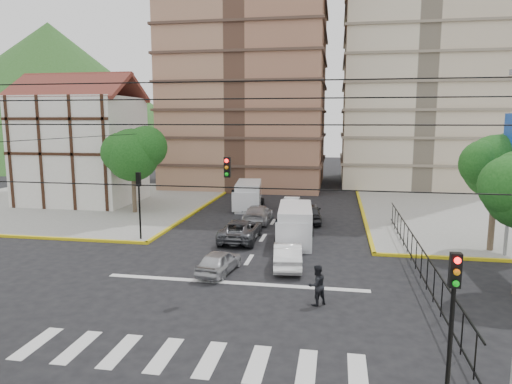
% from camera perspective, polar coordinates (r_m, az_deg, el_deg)
% --- Properties ---
extents(ground, '(160.00, 160.00, 0.00)m').
position_cam_1_polar(ground, '(21.64, -3.45, -12.35)').
color(ground, black).
rests_on(ground, ground).
extents(sidewalk_nw, '(26.00, 26.00, 0.15)m').
position_cam_1_polar(sidewalk_nw, '(47.35, -21.67, -1.16)').
color(sidewalk_nw, gray).
rests_on(sidewalk_nw, ground).
extents(crosswalk_stripes, '(12.00, 2.40, 0.01)m').
position_cam_1_polar(crosswalk_stripes, '(16.41, -8.63, -19.74)').
color(crosswalk_stripes, silver).
rests_on(crosswalk_stripes, ground).
extents(stop_line, '(13.00, 0.40, 0.01)m').
position_cam_1_polar(stop_line, '(22.74, -2.73, -11.26)').
color(stop_line, silver).
rests_on(stop_line, ground).
extents(tudor_building, '(10.80, 8.05, 12.23)m').
position_cam_1_polar(tudor_building, '(46.26, -20.98, 5.12)').
color(tudor_building, silver).
rests_on(tudor_building, ground).
extents(distant_hill, '(70.00, 70.00, 28.00)m').
position_cam_1_polar(distant_hill, '(107.88, -24.14, 11.43)').
color(distant_hill, '#28551C').
rests_on(distant_hill, ground).
extents(park_fence, '(0.10, 22.50, 1.66)m').
position_cam_1_polar(park_fence, '(25.70, 19.29, -9.37)').
color(park_fence, black).
rests_on(park_fence, ground).
extents(tree_park_c, '(4.65, 3.80, 7.25)m').
position_cam_1_polar(tree_park_c, '(30.20, 28.02, 3.11)').
color(tree_park_c, '#473828').
rests_on(tree_park_c, ground).
extents(tree_tudor, '(5.39, 4.40, 7.43)m').
position_cam_1_polar(tree_tudor, '(39.41, -15.06, 4.80)').
color(tree_tudor, '#473828').
rests_on(tree_tudor, ground).
extents(traffic_light_se, '(0.28, 0.22, 4.40)m').
position_cam_1_polar(traffic_light_se, '(13.08, 23.36, -13.07)').
color(traffic_light_se, black).
rests_on(traffic_light_se, ground).
extents(traffic_light_nw, '(0.28, 0.22, 4.40)m').
position_cam_1_polar(traffic_light_nw, '(30.51, -14.41, -0.28)').
color(traffic_light_nw, black).
rests_on(traffic_light_nw, ground).
extents(traffic_light_hanging, '(18.00, 9.12, 0.92)m').
position_cam_1_polar(traffic_light_hanging, '(18.30, -5.10, 2.79)').
color(traffic_light_hanging, black).
rests_on(traffic_light_hanging, ground).
extents(van_right_lane, '(2.48, 5.42, 2.38)m').
position_cam_1_polar(van_right_lane, '(29.45, 4.86, -4.24)').
color(van_right_lane, silver).
rests_on(van_right_lane, ground).
extents(van_left_lane, '(2.76, 5.57, 2.40)m').
position_cam_1_polar(van_left_lane, '(40.65, -1.01, -0.53)').
color(van_left_lane, silver).
rests_on(van_left_lane, ground).
extents(car_silver_front_left, '(1.95, 3.77, 1.23)m').
position_cam_1_polar(car_silver_front_left, '(24.00, -4.63, -8.64)').
color(car_silver_front_left, '#B1B2B6').
rests_on(car_silver_front_left, ground).
extents(car_white_front_right, '(1.94, 4.32, 1.38)m').
position_cam_1_polar(car_white_front_right, '(24.87, 3.95, -7.82)').
color(car_white_front_right, white).
rests_on(car_white_front_right, ground).
extents(car_grey_mid_left, '(2.41, 5.10, 1.41)m').
position_cam_1_polar(car_grey_mid_left, '(30.24, -1.92, -4.74)').
color(car_grey_mid_left, '#525459').
rests_on(car_grey_mid_left, ground).
extents(car_silver_rear_left, '(1.95, 4.76, 1.38)m').
position_cam_1_polar(car_silver_rear_left, '(35.39, 0.25, -2.74)').
color(car_silver_rear_left, '#B4B4B9').
rests_on(car_silver_rear_left, ground).
extents(car_darkgrey_mid_right, '(2.19, 4.61, 1.52)m').
position_cam_1_polar(car_darkgrey_mid_right, '(35.67, 6.68, -2.59)').
color(car_darkgrey_mid_right, '#29292B').
rests_on(car_darkgrey_mid_right, ground).
extents(car_white_rear_right, '(1.54, 3.90, 1.27)m').
position_cam_1_polar(car_white_rear_right, '(40.39, 4.62, -1.39)').
color(car_white_rear_right, silver).
rests_on(car_white_rear_right, ground).
extents(pedestrian_crosswalk, '(1.09, 1.06, 1.77)m').
position_cam_1_polar(pedestrian_crosswalk, '(20.07, 7.60, -11.46)').
color(pedestrian_crosswalk, black).
rests_on(pedestrian_crosswalk, ground).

